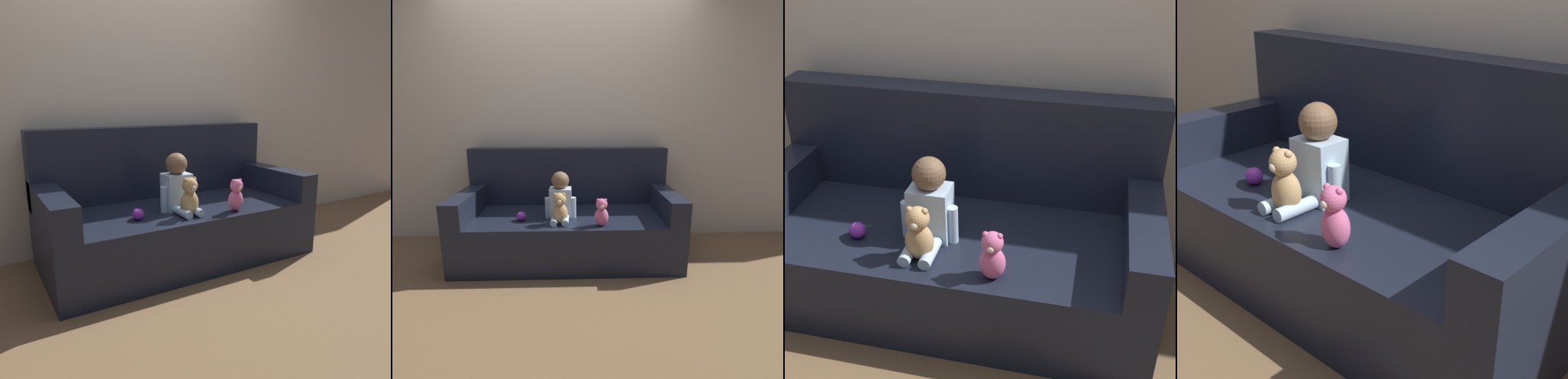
% 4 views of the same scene
% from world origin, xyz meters
% --- Properties ---
extents(ground_plane, '(12.00, 12.00, 0.00)m').
position_xyz_m(ground_plane, '(0.00, 0.00, 0.00)').
color(ground_plane, brown).
extents(wall_back, '(8.00, 0.05, 2.60)m').
position_xyz_m(wall_back, '(0.00, 0.54, 1.30)').
color(wall_back, beige).
rests_on(wall_back, ground_plane).
extents(couch, '(1.94, 0.91, 0.97)m').
position_xyz_m(couch, '(0.00, 0.07, 0.32)').
color(couch, black).
rests_on(couch, ground_plane).
extents(person_baby, '(0.27, 0.34, 0.40)m').
position_xyz_m(person_baby, '(-0.06, -0.12, 0.58)').
color(person_baby, silver).
rests_on(person_baby, couch).
extents(teddy_bear_brown, '(0.13, 0.12, 0.26)m').
position_xyz_m(teddy_bear_brown, '(-0.06, -0.29, 0.54)').
color(teddy_bear_brown, tan).
rests_on(teddy_bear_brown, couch).
extents(plush_toy_side, '(0.11, 0.10, 0.23)m').
position_xyz_m(plush_toy_side, '(0.28, -0.35, 0.52)').
color(plush_toy_side, '#DB6699').
rests_on(plush_toy_side, couch).
extents(toy_ball, '(0.08, 0.08, 0.08)m').
position_xyz_m(toy_ball, '(-0.39, -0.19, 0.45)').
color(toy_ball, purple).
rests_on(toy_ball, couch).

